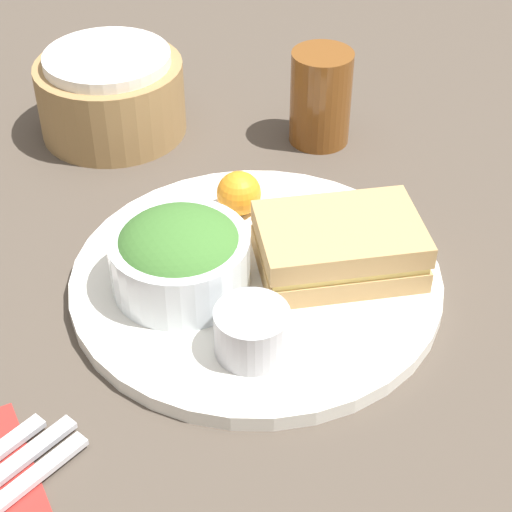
{
  "coord_description": "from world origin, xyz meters",
  "views": [
    {
      "loc": [
        -0.26,
        -0.5,
        0.5
      ],
      "look_at": [
        0.0,
        0.0,
        0.03
      ],
      "focal_mm": 60.0,
      "sensor_mm": 36.0,
      "label": 1
    }
  ],
  "objects_px": {
    "plate": "(256,280)",
    "drink_glass": "(321,97)",
    "sandwich": "(339,246)",
    "salad_bowl": "(180,256)",
    "bread_basket": "(111,94)",
    "dressing_cup": "(252,331)"
  },
  "relations": [
    {
      "from": "drink_glass",
      "to": "plate",
      "type": "bearing_deg",
      "value": -132.84
    },
    {
      "from": "plate",
      "to": "sandwich",
      "type": "distance_m",
      "value": 0.08
    },
    {
      "from": "drink_glass",
      "to": "bread_basket",
      "type": "bearing_deg",
      "value": 148.0
    },
    {
      "from": "dressing_cup",
      "to": "drink_glass",
      "type": "height_order",
      "value": "drink_glass"
    },
    {
      "from": "salad_bowl",
      "to": "bread_basket",
      "type": "xyz_separation_m",
      "value": [
        0.04,
        0.29,
        -0.0
      ]
    },
    {
      "from": "bread_basket",
      "to": "dressing_cup",
      "type": "bearing_deg",
      "value": -93.68
    },
    {
      "from": "sandwich",
      "to": "drink_glass",
      "type": "bearing_deg",
      "value": 63.56
    },
    {
      "from": "plate",
      "to": "drink_glass",
      "type": "height_order",
      "value": "drink_glass"
    },
    {
      "from": "salad_bowl",
      "to": "bread_basket",
      "type": "distance_m",
      "value": 0.29
    },
    {
      "from": "salad_bowl",
      "to": "bread_basket",
      "type": "bearing_deg",
      "value": 81.51
    },
    {
      "from": "sandwich",
      "to": "plate",
      "type": "bearing_deg",
      "value": 160.49
    },
    {
      "from": "sandwich",
      "to": "salad_bowl",
      "type": "distance_m",
      "value": 0.14
    },
    {
      "from": "plate",
      "to": "sandwich",
      "type": "relative_size",
      "value": 2.02
    },
    {
      "from": "plate",
      "to": "sandwich",
      "type": "bearing_deg",
      "value": -19.51
    },
    {
      "from": "drink_glass",
      "to": "dressing_cup",
      "type": "bearing_deg",
      "value": -129.21
    },
    {
      "from": "plate",
      "to": "drink_glass",
      "type": "bearing_deg",
      "value": 47.16
    },
    {
      "from": "sandwich",
      "to": "drink_glass",
      "type": "relative_size",
      "value": 1.56
    },
    {
      "from": "dressing_cup",
      "to": "bread_basket",
      "type": "relative_size",
      "value": 0.37
    },
    {
      "from": "plate",
      "to": "dressing_cup",
      "type": "distance_m",
      "value": 0.1
    },
    {
      "from": "dressing_cup",
      "to": "salad_bowl",
      "type": "bearing_deg",
      "value": 100.77
    },
    {
      "from": "sandwich",
      "to": "drink_glass",
      "type": "distance_m",
      "value": 0.23
    },
    {
      "from": "plate",
      "to": "drink_glass",
      "type": "xyz_separation_m",
      "value": [
        0.17,
        0.19,
        0.04
      ]
    }
  ]
}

